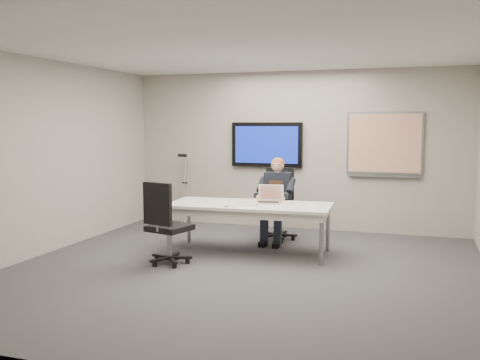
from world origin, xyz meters
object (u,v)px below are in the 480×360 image
(office_chair_near, at_px, (167,239))
(seated_person, at_px, (275,209))
(laptop, at_px, (269,198))
(conference_table, at_px, (249,209))
(office_chair_far, at_px, (279,217))

(office_chair_near, xyz_separation_m, seated_person, (1.02, 1.74, 0.19))
(office_chair_near, bearing_deg, laptop, -118.23)
(conference_table, height_order, seated_person, seated_person)
(laptop, bearing_deg, office_chair_near, -141.57)
(office_chair_far, bearing_deg, seated_person, -96.64)
(seated_person, bearing_deg, laptop, -86.42)
(conference_table, xyz_separation_m, laptop, (0.24, 0.21, 0.15))
(seated_person, xyz_separation_m, laptop, (0.06, -0.56, 0.25))
(office_chair_near, bearing_deg, seated_person, -106.05)
(office_chair_near, distance_m, seated_person, 2.03)
(conference_table, xyz_separation_m, seated_person, (0.18, 0.77, -0.10))
(conference_table, xyz_separation_m, office_chair_near, (-0.84, -0.97, -0.29))
(office_chair_far, xyz_separation_m, seated_person, (0.01, -0.26, 0.18))
(laptop, bearing_deg, conference_table, -148.33)
(conference_table, height_order, office_chair_far, office_chair_far)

